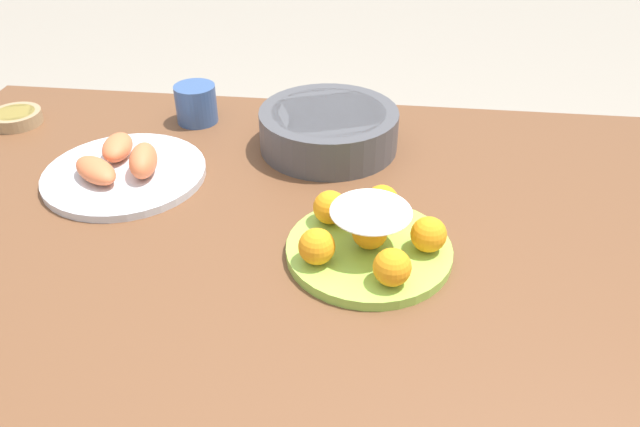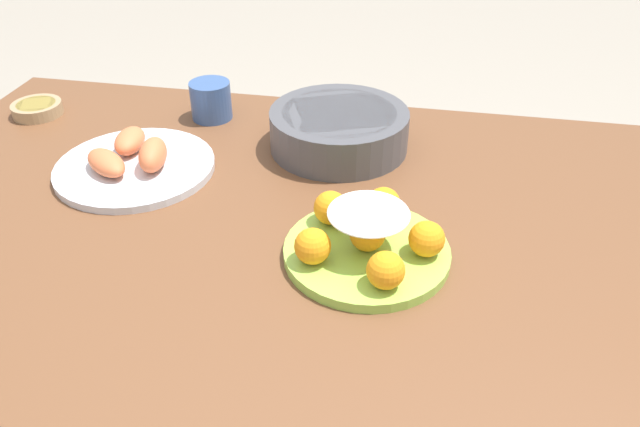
{
  "view_description": "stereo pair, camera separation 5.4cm",
  "coord_description": "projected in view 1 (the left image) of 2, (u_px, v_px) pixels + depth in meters",
  "views": [
    {
      "loc": [
        0.17,
        -0.81,
        1.31
      ],
      "look_at": [
        0.08,
        -0.04,
        0.77
      ],
      "focal_mm": 35.0,
      "sensor_mm": 36.0,
      "label": 1
    },
    {
      "loc": [
        0.22,
        -0.81,
        1.31
      ],
      "look_at": [
        0.08,
        -0.04,
        0.77
      ],
      "focal_mm": 35.0,
      "sensor_mm": 36.0,
      "label": 2
    }
  ],
  "objects": [
    {
      "name": "cup_far",
      "position": [
        196.0,
        104.0,
        1.27
      ],
      "size": [
        0.08,
        0.08,
        0.08
      ],
      "color": "#38568E",
      "rests_on": "dining_table"
    },
    {
      "name": "dining_table",
      "position": [
        278.0,
        260.0,
        1.06
      ],
      "size": [
        1.43,
        0.9,
        0.73
      ],
      "color": "brown",
      "rests_on": "ground_plane"
    },
    {
      "name": "serving_bowl",
      "position": [
        329.0,
        128.0,
        1.18
      ],
      "size": [
        0.26,
        0.26,
        0.08
      ],
      "color": "#4C4C51",
      "rests_on": "dining_table"
    },
    {
      "name": "sauce_bowl",
      "position": [
        16.0,
        117.0,
        1.28
      ],
      "size": [
        0.1,
        0.1,
        0.03
      ],
      "color": "tan",
      "rests_on": "dining_table"
    },
    {
      "name": "cake_plate",
      "position": [
        369.0,
        237.0,
        0.91
      ],
      "size": [
        0.25,
        0.25,
        0.09
      ],
      "color": "#99CC4C",
      "rests_on": "dining_table"
    },
    {
      "name": "seafood_platter",
      "position": [
        123.0,
        169.0,
        1.1
      ],
      "size": [
        0.29,
        0.29,
        0.06
      ],
      "color": "silver",
      "rests_on": "dining_table"
    }
  ]
}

